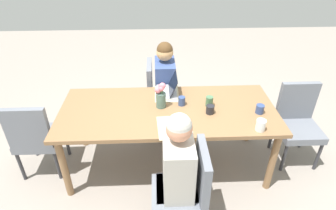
% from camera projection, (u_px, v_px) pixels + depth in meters
% --- Properties ---
extents(ground_plane, '(10.00, 10.00, 0.00)m').
position_uv_depth(ground_plane, '(168.00, 163.00, 3.28)').
color(ground_plane, gray).
extents(dining_table, '(2.19, 0.94, 0.75)m').
position_uv_depth(dining_table, '(168.00, 115.00, 2.91)').
color(dining_table, olive).
rests_on(dining_table, ground_plane).
extents(chair_near_left_near, '(0.44, 0.44, 0.90)m').
position_uv_depth(chair_near_left_near, '(187.00, 188.00, 2.33)').
color(chair_near_left_near, slate).
rests_on(chair_near_left_near, ground_plane).
extents(person_near_left_near, '(0.36, 0.40, 1.19)m').
position_uv_depth(person_near_left_near, '(178.00, 181.00, 2.36)').
color(person_near_left_near, '#2D2D33').
rests_on(person_near_left_near, ground_plane).
extents(chair_far_left_mid, '(0.44, 0.44, 0.90)m').
position_uv_depth(chair_far_left_mid, '(159.00, 92.00, 3.67)').
color(chair_far_left_mid, slate).
rests_on(chair_far_left_mid, ground_plane).
extents(person_far_left_mid, '(0.36, 0.40, 1.19)m').
position_uv_depth(person_far_left_mid, '(165.00, 93.00, 3.60)').
color(person_far_left_mid, '#2D2D33').
rests_on(person_far_left_mid, ground_plane).
extents(chair_head_right_left_far, '(0.44, 0.44, 0.90)m').
position_uv_depth(chair_head_right_left_far, '(298.00, 120.00, 3.15)').
color(chair_head_right_left_far, slate).
rests_on(chair_head_right_left_far, ground_plane).
extents(chair_head_left_right_near, '(0.44, 0.44, 0.90)m').
position_uv_depth(chair_head_left_right_near, '(36.00, 136.00, 2.91)').
color(chair_head_left_right_near, slate).
rests_on(chair_head_left_right_near, ground_plane).
extents(flower_vase, '(0.11, 0.10, 0.28)m').
position_uv_depth(flower_vase, '(161.00, 96.00, 2.84)').
color(flower_vase, '#4C6B60').
rests_on(flower_vase, dining_table).
extents(placemat_near_left_near, '(0.28, 0.37, 0.00)m').
position_uv_depth(placemat_near_left_near, '(172.00, 127.00, 2.61)').
color(placemat_near_left_near, beige).
rests_on(placemat_near_left_near, dining_table).
extents(placemat_far_left_mid, '(0.26, 0.36, 0.00)m').
position_uv_depth(placemat_far_left_mid, '(167.00, 94.00, 3.13)').
color(placemat_far_left_mid, beige).
rests_on(placemat_far_left_mid, dining_table).
extents(laptop_far_left_mid, '(0.22, 0.32, 0.20)m').
position_uv_depth(laptop_far_left_mid, '(168.00, 90.00, 3.13)').
color(laptop_far_left_mid, silver).
rests_on(laptop_far_left_mid, dining_table).
extents(coffee_mug_near_left, '(0.08, 0.08, 0.09)m').
position_uv_depth(coffee_mug_near_left, '(210.00, 109.00, 2.79)').
color(coffee_mug_near_left, '#232328').
rests_on(coffee_mug_near_left, dining_table).
extents(coffee_mug_near_right, '(0.09, 0.09, 0.11)m').
position_uv_depth(coffee_mug_near_right, '(261.00, 125.00, 2.55)').
color(coffee_mug_near_right, white).
rests_on(coffee_mug_near_right, dining_table).
extents(coffee_mug_centre_left, '(0.07, 0.07, 0.09)m').
position_uv_depth(coffee_mug_centre_left, '(182.00, 101.00, 2.92)').
color(coffee_mug_centre_left, '#33477A').
rests_on(coffee_mug_centre_left, dining_table).
extents(coffee_mug_centre_right, '(0.08, 0.08, 0.11)m').
position_uv_depth(coffee_mug_centre_right, '(209.00, 101.00, 2.90)').
color(coffee_mug_centre_right, '#47704C').
rests_on(coffee_mug_centre_right, dining_table).
extents(coffee_mug_far_left, '(0.08, 0.08, 0.09)m').
position_uv_depth(coffee_mug_far_left, '(260.00, 109.00, 2.80)').
color(coffee_mug_far_left, '#33477A').
rests_on(coffee_mug_far_left, dining_table).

